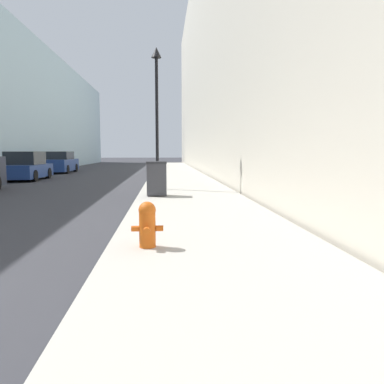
{
  "coord_description": "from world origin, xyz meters",
  "views": [
    {
      "loc": [
        5.1,
        -3.27,
        1.62
      ],
      "look_at": [
        6.72,
        18.67,
        -0.75
      ],
      "focal_mm": 35.0,
      "sensor_mm": 36.0,
      "label": 1
    }
  ],
  "objects_px": {
    "lamppost": "(157,101)",
    "parked_sedan_far": "(60,163)",
    "parked_sedan_near": "(26,167)",
    "trash_bin": "(157,178)",
    "fire_hydrant": "(147,223)"
  },
  "relations": [
    {
      "from": "trash_bin",
      "to": "parked_sedan_near",
      "type": "xyz_separation_m",
      "value": [
        -7.65,
        9.44,
        0.0
      ]
    },
    {
      "from": "fire_hydrant",
      "to": "parked_sedan_far",
      "type": "xyz_separation_m",
      "value": [
        -7.8,
        23.92,
        0.24
      ]
    },
    {
      "from": "parked_sedan_near",
      "to": "parked_sedan_far",
      "type": "height_order",
      "value": "parked_sedan_far"
    },
    {
      "from": "parked_sedan_far",
      "to": "parked_sedan_near",
      "type": "bearing_deg",
      "value": -88.76
    },
    {
      "from": "fire_hydrant",
      "to": "lamppost",
      "type": "distance_m",
      "value": 9.7
    },
    {
      "from": "fire_hydrant",
      "to": "trash_bin",
      "type": "height_order",
      "value": "trash_bin"
    },
    {
      "from": "trash_bin",
      "to": "parked_sedan_near",
      "type": "height_order",
      "value": "parked_sedan_near"
    },
    {
      "from": "fire_hydrant",
      "to": "trash_bin",
      "type": "xyz_separation_m",
      "value": [
        0.01,
        6.86,
        0.22
      ]
    },
    {
      "from": "fire_hydrant",
      "to": "parked_sedan_near",
      "type": "height_order",
      "value": "parked_sedan_near"
    },
    {
      "from": "fire_hydrant",
      "to": "parked_sedan_near",
      "type": "bearing_deg",
      "value": 115.11
    },
    {
      "from": "trash_bin",
      "to": "parked_sedan_far",
      "type": "distance_m",
      "value": 18.77
    },
    {
      "from": "lamppost",
      "to": "parked_sedan_near",
      "type": "xyz_separation_m",
      "value": [
        -7.64,
        7.1,
        -2.87
      ]
    },
    {
      "from": "lamppost",
      "to": "parked_sedan_far",
      "type": "height_order",
      "value": "lamppost"
    },
    {
      "from": "fire_hydrant",
      "to": "lamppost",
      "type": "relative_size",
      "value": 0.13
    },
    {
      "from": "fire_hydrant",
      "to": "parked_sedan_near",
      "type": "distance_m",
      "value": 18.0
    }
  ]
}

